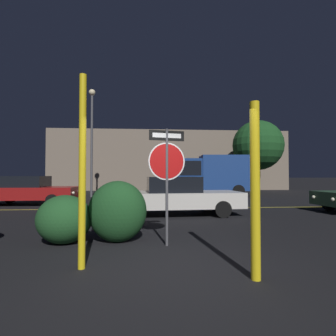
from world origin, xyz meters
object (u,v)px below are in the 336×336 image
stop_sign (167,164)px  passing_car_1 (30,191)px  hedge_bush_1 (64,219)px  tree_0 (258,145)px  hedge_bush_2 (118,211)px  delivery_truck (209,173)px  yellow_pole_right (255,190)px  street_lamp (92,128)px  yellow_pole_left (82,171)px  passing_car_2 (176,196)px

stop_sign → passing_car_1: (-6.45, 8.20, -1.05)m
hedge_bush_1 → tree_0: 20.16m
hedge_bush_2 → delivery_truck: bearing=68.2°
yellow_pole_right → hedge_bush_2: size_ratio=1.88×
hedge_bush_1 → street_lamp: 13.29m
passing_car_1 → tree_0: size_ratio=0.74×
yellow_pole_left → stop_sign: bearing=40.7°
yellow_pole_left → hedge_bush_2: (0.39, 1.68, -0.90)m
passing_car_1 → street_lamp: size_ratio=0.62×
passing_car_2 → hedge_bush_2: bearing=-27.2°
stop_sign → yellow_pole_right: yellow_pole_right is taller
street_lamp → hedge_bush_2: bearing=-75.4°
stop_sign → hedge_bush_2: (-1.10, 0.40, -1.08)m
delivery_truck → tree_0: (5.18, 3.41, 2.47)m
street_lamp → tree_0: bearing=15.6°
passing_car_2 → delivery_truck: bearing=156.0°
tree_0 → yellow_pole_right: bearing=-113.5°
street_lamp → tree_0: size_ratio=1.19×
delivery_truck → yellow_pole_right: bearing=172.6°
stop_sign → street_lamp: bearing=96.7°
yellow_pole_right → tree_0: tree_0 is taller
hedge_bush_1 → passing_car_2: (2.93, 4.01, 0.18)m
stop_sign → hedge_bush_1: (-2.27, 0.35, -1.24)m
yellow_pole_right → street_lamp: (-5.49, 14.71, 3.46)m
yellow_pole_right → passing_car_2: (-0.50, 6.29, -0.59)m
yellow_pole_left → passing_car_1: size_ratio=0.68×
stop_sign → passing_car_1: 10.48m
yellow_pole_left → delivery_truck: 15.43m
yellow_pole_left → hedge_bush_2: 1.94m
passing_car_2 → street_lamp: size_ratio=0.67×
hedge_bush_2 → passing_car_2: 4.34m
passing_car_1 → stop_sign: bearing=38.2°
stop_sign → yellow_pole_left: bearing=-151.3°
hedge_bush_2 → tree_0: 19.45m
delivery_truck → passing_car_1: bearing=118.6°
delivery_truck → street_lamp: size_ratio=0.79×
yellow_pole_left → tree_0: bearing=59.1°
passing_car_1 → delivery_truck: size_ratio=0.79×
yellow_pole_left → hedge_bush_1: (-0.78, 1.63, -1.06)m
yellow_pole_right → tree_0: 20.34m
stop_sign → yellow_pole_right: (1.17, -1.93, -0.47)m
hedge_bush_1 → tree_0: bearing=54.7°
hedge_bush_1 → delivery_truck: bearing=63.9°
passing_car_2 → tree_0: size_ratio=0.80×
stop_sign → tree_0: (9.19, 16.56, 2.33)m
yellow_pole_right → passing_car_1: size_ratio=0.56×
street_lamp → hedge_bush_1: bearing=-80.6°
yellow_pole_left → street_lamp: bearing=101.4°
yellow_pole_left → hedge_bush_1: yellow_pole_left is taller
delivery_truck → stop_sign: bearing=166.4°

